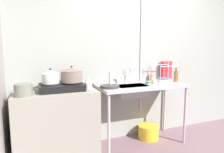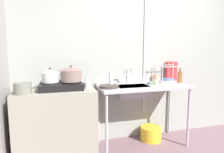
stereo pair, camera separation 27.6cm
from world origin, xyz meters
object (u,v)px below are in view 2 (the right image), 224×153
Objects in this scene: pot_beside_stove at (23,88)px; percolator at (87,83)px; cup_by_rack at (156,82)px; bottle_by_rack at (180,77)px; pot_on_left_burner at (50,76)px; small_bowl_on_drainboard at (151,83)px; bucket_on_floor at (151,133)px; cereal_box at (171,71)px; stove at (61,86)px; pot_on_right_burner at (71,74)px; faucet at (128,73)px; frying_pan at (109,86)px; dish_rack at (168,81)px; utensil_jar at (155,78)px; bottle_by_sink at (111,79)px; sink_basin at (132,91)px.

percolator is (0.77, 0.14, 0.00)m from pot_beside_stove.
bottle_by_rack is at bearing -2.15° from cup_by_rack.
pot_on_left_burner reaches higher than small_bowl_on_drainboard.
bottle_by_rack is at bearing -20.95° from bucket_on_floor.
stove is at bearing -176.42° from cereal_box.
percolator is at bearing 178.50° from cup_by_rack.
pot_on_right_burner is 1.06× the size of faucet.
frying_pan is 2.55× the size of small_bowl_on_drainboard.
dish_rack reaches higher than frying_pan.
dish_rack is 0.30m from small_bowl_on_drainboard.
utensil_jar is (0.19, 0.24, 0.04)m from small_bowl_on_drainboard.
bottle_by_sink reaches higher than small_bowl_on_drainboard.
percolator is (0.21, -0.02, -0.12)m from pot_on_right_burner.
frying_pan is at bearing -4.78° from pot_on_left_burner.
small_bowl_on_drainboard is (0.65, 0.07, 0.00)m from frying_pan.
percolator is at bearing -2.48° from pot_on_left_burner.
faucet is 0.63m from dish_rack.
bottle_by_sink is at bearing -165.02° from faucet.
stove reaches higher than cup_by_rack.
pot_beside_stove is 0.85× the size of bottle_by_rack.
pot_beside_stove is 1.31× the size of percolator.
utensil_jar is (0.84, 0.30, 0.04)m from frying_pan.
pot_on_right_burner is at bearing -175.82° from cereal_box.
cup_by_rack is 0.22× the size of bucket_on_floor.
utensil_jar reaches higher than pot_beside_stove.
small_bowl_on_drainboard is at bearing -16.53° from faucet.
percolator is 0.33× the size of sink_basin.
small_bowl_on_drainboard is (1.71, 0.16, -0.05)m from pot_beside_stove.
percolator is 0.30m from frying_pan.
cereal_box is at bearing 25.82° from small_bowl_on_drainboard.
bottle_by_rack is (1.09, 0.00, 0.08)m from frying_pan.
dish_rack is 0.23m from utensil_jar.
pot_on_right_burner is at bearing 177.81° from bottle_by_rack.
sink_basin is 1.46× the size of cereal_box.
utensil_jar is at bearing 9.29° from stove.
pot_beside_stove reaches higher than bucket_on_floor.
frying_pan is 0.82× the size of bucket_on_floor.
stove is 1.94× the size of pot_on_right_burner.
utensil_jar is (1.90, 0.40, -0.01)m from pot_beside_stove.
sink_basin is at bearing -174.63° from small_bowl_on_drainboard.
pot_on_left_burner reaches higher than bucket_on_floor.
utensil_jar is at bearing 12.95° from percolator.
pot_beside_stove is 0.74× the size of faucet.
sink_basin is 0.38m from cup_by_rack.
utensil_jar is (-0.10, 0.21, 0.02)m from dish_rack.
pot_on_left_burner is 0.77m from frying_pan.
bucket_on_floor is (0.67, 0.06, -0.91)m from bottle_by_sink.
cereal_box is (2.19, 0.39, 0.09)m from pot_beside_stove.
pot_on_right_burner is 1.22m from cup_by_rack.
small_bowl_on_drainboard is 0.32× the size of bucket_on_floor.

